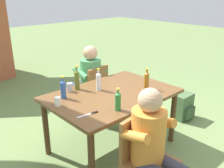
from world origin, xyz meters
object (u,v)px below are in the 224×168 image
object	(u,v)px
bottle_blue	(63,89)
table_knife	(89,114)
bottle_clear	(99,81)
bottle_amber	(146,80)
dining_table	(112,100)
backpack_by_near_side	(184,107)
cup_steel	(70,87)
person_in_white_shirt	(88,78)
cup_white	(58,102)
chair_far_right	(93,89)
bottle_green	(118,101)
chair_near_left	(144,155)
bottle_olive	(77,79)
person_in_plaid_shirt	(154,145)

from	to	relation	value
bottle_blue	table_knife	size ratio (longest dim) A/B	1.13
bottle_clear	bottle_amber	distance (m)	0.61
dining_table	backpack_by_near_side	size ratio (longest dim) A/B	3.73
bottle_clear	bottle_blue	xyz separation A→B (m)	(-0.47, 0.08, -0.01)
bottle_clear	cup_steel	xyz separation A→B (m)	(-0.30, 0.21, -0.07)
person_in_white_shirt	cup_white	bearing A→B (deg)	-142.20
cup_steel	bottle_clear	bearing A→B (deg)	-35.45
chair_far_right	bottle_clear	bearing A→B (deg)	-122.71
dining_table	cup_steel	xyz separation A→B (m)	(-0.35, 0.40, 0.14)
chair_far_right	bottle_green	size ratio (longest dim) A/B	3.52
cup_white	chair_far_right	bearing A→B (deg)	33.57
bottle_clear	bottle_blue	size ratio (longest dim) A/B	1.05
chair_near_left	backpack_by_near_side	bearing A→B (deg)	19.66
bottle_blue	cup_white	world-z (taller)	bottle_blue
bottle_green	bottle_amber	xyz separation A→B (m)	(0.70, 0.19, 0.01)
bottle_olive	bottle_clear	size ratio (longest dim) A/B	1.11
backpack_by_near_side	cup_steel	bearing A→B (deg)	160.70
chair_near_left	dining_table	bearing A→B (deg)	66.64
chair_near_left	cup_steel	size ratio (longest dim) A/B	8.04
cup_white	bottle_olive	bearing A→B (deg)	30.08
person_in_white_shirt	cup_steel	bearing A→B (deg)	-142.41
chair_far_right	person_in_plaid_shirt	xyz separation A→B (m)	(-0.71, -1.77, 0.17)
bottle_olive	bottle_amber	size ratio (longest dim) A/B	1.15
dining_table	chair_far_right	distance (m)	0.92
bottle_olive	backpack_by_near_side	xyz separation A→B (m)	(1.62, -0.60, -0.71)
bottle_blue	table_knife	bearing A→B (deg)	-94.10
person_in_white_shirt	backpack_by_near_side	bearing A→B (deg)	-47.63
bottle_clear	cup_white	world-z (taller)	bottle_clear
bottle_green	table_knife	world-z (taller)	bottle_green
dining_table	person_in_white_shirt	xyz separation A→B (m)	(0.35, 0.94, -0.03)
bottle_green	bottle_clear	bearing A→B (deg)	69.11
chair_near_left	person_in_white_shirt	size ratio (longest dim) A/B	0.74
chair_far_right	dining_table	bearing A→B (deg)	-113.36
person_in_plaid_shirt	backpack_by_near_side	bearing A→B (deg)	22.87
person_in_plaid_shirt	cup_steel	bearing A→B (deg)	89.86
cup_steel	bottle_amber	bearing A→B (deg)	-37.34
bottle_green	cup_white	world-z (taller)	bottle_green
bottle_olive	bottle_amber	bearing A→B (deg)	-41.57
person_in_white_shirt	bottle_amber	distance (m)	1.15
cup_white	table_knife	bearing A→B (deg)	-72.69
cup_white	backpack_by_near_side	xyz separation A→B (m)	(2.07, -0.35, -0.62)
cup_steel	table_knife	world-z (taller)	cup_steel
bottle_olive	dining_table	bearing A→B (deg)	-59.77
bottle_clear	bottle_blue	world-z (taller)	bottle_clear
chair_far_right	cup_white	distance (m)	1.29
cup_steel	table_knife	size ratio (longest dim) A/B	0.45
bottle_clear	bottle_blue	bearing A→B (deg)	170.00
bottle_clear	cup_steel	size ratio (longest dim) A/B	2.63
table_knife	bottle_olive	bearing A→B (deg)	63.79
chair_far_right	cup_steel	size ratio (longest dim) A/B	8.04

